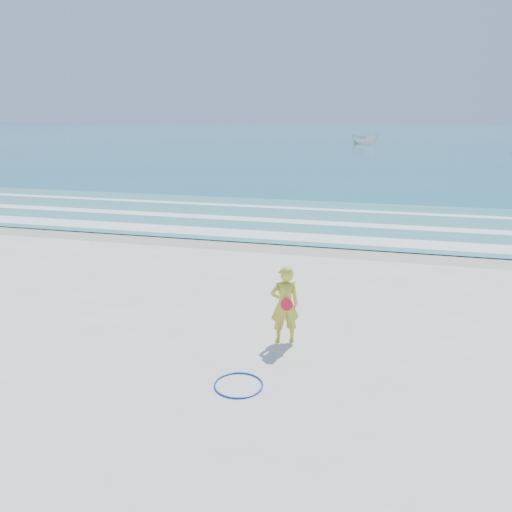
# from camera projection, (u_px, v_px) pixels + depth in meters

# --- Properties ---
(ground) EXTENTS (400.00, 400.00, 0.00)m
(ground) POSITION_uv_depth(u_px,v_px,m) (210.00, 350.00, 10.86)
(ground) COLOR silver
(ground) RESTS_ON ground
(wet_sand) EXTENTS (400.00, 2.40, 0.00)m
(wet_sand) POSITION_uv_depth(u_px,v_px,m) (287.00, 246.00, 19.24)
(wet_sand) COLOR #B2A893
(wet_sand) RESTS_ON ground
(ocean) EXTENTS (400.00, 190.00, 0.04)m
(ocean) POSITION_uv_depth(u_px,v_px,m) (370.00, 135.00, 108.56)
(ocean) COLOR #19727F
(ocean) RESTS_ON ground
(shallow) EXTENTS (400.00, 10.00, 0.01)m
(shallow) POSITION_uv_depth(u_px,v_px,m) (307.00, 219.00, 23.88)
(shallow) COLOR #59B7AD
(shallow) RESTS_ON ocean
(foam_near) EXTENTS (400.00, 1.40, 0.01)m
(foam_near) POSITION_uv_depth(u_px,v_px,m) (293.00, 237.00, 20.43)
(foam_near) COLOR white
(foam_near) RESTS_ON shallow
(foam_mid) EXTENTS (400.00, 0.90, 0.01)m
(foam_mid) POSITION_uv_depth(u_px,v_px,m) (305.00, 222.00, 23.13)
(foam_mid) COLOR white
(foam_mid) RESTS_ON shallow
(foam_far) EXTENTS (400.00, 0.60, 0.01)m
(foam_far) POSITION_uv_depth(u_px,v_px,m) (314.00, 209.00, 26.20)
(foam_far) COLOR white
(foam_far) RESTS_ON shallow
(hoop) EXTENTS (1.09, 1.09, 0.03)m
(hoop) POSITION_uv_depth(u_px,v_px,m) (239.00, 385.00, 9.42)
(hoop) COLOR #0B31C9
(hoop) RESTS_ON ground
(boat) EXTENTS (4.33, 2.42, 1.58)m
(boat) POSITION_uv_depth(u_px,v_px,m) (365.00, 139.00, 78.31)
(boat) COLOR silver
(boat) RESTS_ON ocean
(woman) EXTENTS (0.76, 0.65, 1.77)m
(woman) POSITION_uv_depth(u_px,v_px,m) (285.00, 304.00, 11.01)
(woman) COLOR gold
(woman) RESTS_ON ground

